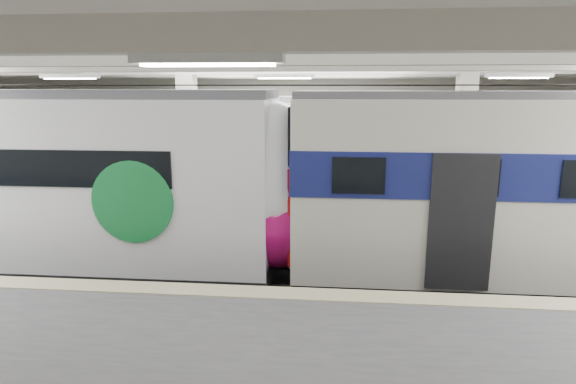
# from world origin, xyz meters

# --- Properties ---
(station_hall) EXTENTS (36.00, 24.00, 5.75)m
(station_hall) POSITION_xyz_m (0.00, -1.74, 3.24)
(station_hall) COLOR black
(station_hall) RESTS_ON ground
(modern_emu) EXTENTS (14.33, 2.96, 4.60)m
(modern_emu) POSITION_xyz_m (-5.29, -0.00, 2.26)
(modern_emu) COLOR white
(modern_emu) RESTS_ON ground
(far_train) EXTENTS (13.64, 3.36, 4.34)m
(far_train) POSITION_xyz_m (-4.01, 5.50, 2.24)
(far_train) COLOR white
(far_train) RESTS_ON ground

